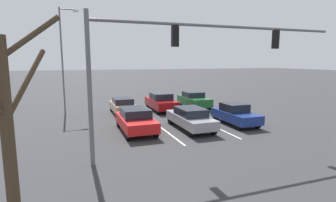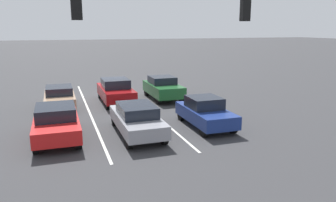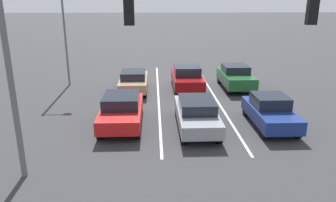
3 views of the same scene
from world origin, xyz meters
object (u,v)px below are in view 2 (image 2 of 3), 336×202
at_px(traffic_signal_gantry, 86,27).
at_px(car_darkgreen_leftlane_second, 163,88).
at_px(car_tan_rightlane_second, 60,97).
at_px(car_maroon_midlane_second, 116,91).
at_px(car_navy_leftlane_front, 205,112).
at_px(car_gray_midlane_front, 137,119).
at_px(car_red_rightlane_front, 56,122).

bearing_deg(traffic_signal_gantry, car_darkgreen_leftlane_second, -118.45).
bearing_deg(car_tan_rightlane_second, car_maroon_midlane_second, -174.56).
bearing_deg(traffic_signal_gantry, car_navy_leftlane_front, -144.80).
relative_size(car_gray_midlane_front, traffic_signal_gantry, 0.35).
relative_size(car_red_rightlane_front, car_gray_midlane_front, 0.97).
bearing_deg(car_darkgreen_leftlane_second, car_maroon_midlane_second, 1.07).
relative_size(car_red_rightlane_front, car_maroon_midlane_second, 0.99).
height_order(car_red_rightlane_front, car_tan_rightlane_second, car_red_rightlane_front).
distance_m(car_navy_leftlane_front, car_gray_midlane_front, 3.63).
distance_m(car_tan_rightlane_second, traffic_signal_gantry, 11.72).
distance_m(car_gray_midlane_front, car_darkgreen_leftlane_second, 7.99).
bearing_deg(car_maroon_midlane_second, car_gray_midlane_front, 88.01).
xyz_separation_m(car_gray_midlane_front, traffic_signal_gantry, (2.49, 4.16, 4.21)).
bearing_deg(car_navy_leftlane_front, car_tan_rightlane_second, -43.19).
bearing_deg(car_navy_leftlane_front, car_darkgreen_leftlane_second, -89.99).
distance_m(car_tan_rightlane_second, car_darkgreen_leftlane_second, 7.01).
bearing_deg(traffic_signal_gantry, car_tan_rightlane_second, -85.39).
bearing_deg(car_red_rightlane_front, car_tan_rightlane_second, -92.27).
height_order(car_gray_midlane_front, traffic_signal_gantry, traffic_signal_gantry).
relative_size(car_red_rightlane_front, car_darkgreen_leftlane_second, 1.09).
height_order(car_red_rightlane_front, car_darkgreen_leftlane_second, car_darkgreen_leftlane_second).
xyz_separation_m(car_tan_rightlane_second, traffic_signal_gantry, (-0.88, 10.88, 4.26)).
relative_size(car_gray_midlane_front, car_tan_rightlane_second, 1.11).
distance_m(car_navy_leftlane_front, car_maroon_midlane_second, 7.69).
bearing_deg(car_tan_rightlane_second, car_darkgreen_leftlane_second, -176.67).
xyz_separation_m(car_tan_rightlane_second, car_darkgreen_leftlane_second, (-6.99, -0.41, 0.10)).
relative_size(car_navy_leftlane_front, car_maroon_midlane_second, 0.88).
xyz_separation_m(car_maroon_midlane_second, traffic_signal_gantry, (2.74, 11.23, 4.17)).
height_order(car_tan_rightlane_second, car_maroon_midlane_second, car_maroon_midlane_second).
bearing_deg(car_tan_rightlane_second, car_navy_leftlane_front, 136.81).
relative_size(car_navy_leftlane_front, car_gray_midlane_front, 0.86).
height_order(car_red_rightlane_front, car_maroon_midlane_second, car_maroon_midlane_second).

